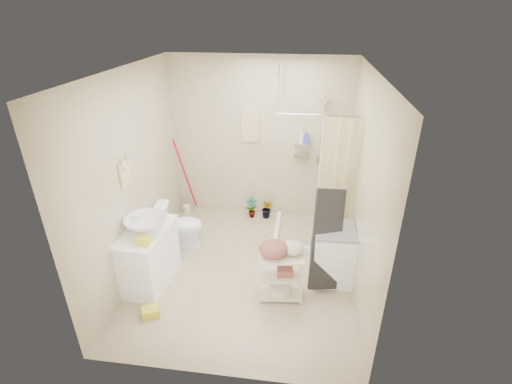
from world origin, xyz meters
The scene contains 23 objects.
floor centered at (0.00, 0.00, 0.00)m, with size 3.20×3.20×0.00m, color tan.
ceiling centered at (0.00, 0.00, 2.60)m, with size 2.80×3.20×0.04m, color silver.
wall_back centered at (0.00, 1.60, 1.30)m, with size 2.80×0.04×2.60m, color #BDB293.
wall_front centered at (0.00, -1.60, 1.30)m, with size 2.80×0.04×2.60m, color #BDB293.
wall_left centered at (-1.40, 0.00, 1.30)m, with size 0.04×3.20×2.60m, color #BDB293.
wall_right centered at (1.40, 0.00, 1.30)m, with size 0.04×3.20×2.60m, color #BDB293.
vanity centered at (-1.16, -0.36, 0.39)m, with size 0.49×0.88×0.77m, color white.
sink centered at (-1.13, -0.36, 0.86)m, with size 0.51×0.51×0.18m, color silver.
counter_basket centered at (-1.05, -0.63, 0.82)m, with size 0.16×0.13×0.09m, color gold.
floor_basket centered at (-0.94, -0.95, 0.08)m, with size 0.28×0.22×0.15m, color gold.
toilet centered at (-1.04, 0.49, 0.34)m, with size 0.38×0.66×0.68m, color white.
mop centered at (-1.25, 1.43, 0.68)m, with size 0.13×0.13×1.35m, color #AC0716, non-canonical shape.
potted_plant_a centered at (-0.12, 1.42, 0.18)m, with size 0.19×0.13×0.37m, color maroon.
potted_plant_b centered at (0.15, 1.43, 0.17)m, with size 0.19×0.15×0.35m, color #9A4C27.
hanging_towel centered at (-0.15, 1.58, 1.50)m, with size 0.28×0.03×0.42m, color beige.
towel_ring centered at (-1.38, -0.20, 1.47)m, with size 0.04×0.22×0.34m, color #DCCA85, non-canonical shape.
tp_holder centered at (-1.36, 0.05, 0.72)m, with size 0.08×0.12×0.14m, color white, non-canonical shape.
shower centered at (0.85, 1.05, 1.05)m, with size 1.10×1.10×2.10m, color white, non-canonical shape.
shampoo_bottle_a centered at (0.65, 1.52, 1.43)m, with size 0.08×0.08×0.22m, color silver.
shampoo_bottle_b centered at (0.72, 1.50, 1.41)m, with size 0.09×0.09×0.19m, color #3947A3.
washing_machine centered at (1.14, 0.03, 0.37)m, with size 0.51×0.52×0.74m, color silver.
laundry_rack centered at (0.51, -0.41, 0.36)m, with size 0.53×0.31×0.73m, color beige, non-canonical shape.
ironing_board centered at (1.03, -0.09, 0.65)m, with size 0.37×0.11×1.31m, color black, non-canonical shape.
Camera 1 is at (0.68, -3.94, 3.20)m, focal length 26.00 mm.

